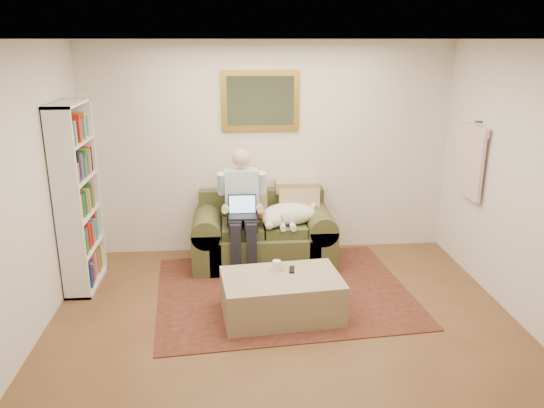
{
  "coord_description": "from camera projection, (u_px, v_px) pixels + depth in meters",
  "views": [
    {
      "loc": [
        -0.48,
        -3.92,
        2.6
      ],
      "look_at": [
        -0.05,
        1.36,
        0.95
      ],
      "focal_mm": 35.0,
      "sensor_mm": 36.0,
      "label": 1
    }
  ],
  "objects": [
    {
      "name": "room_shell",
      "position": [
        287.0,
        200.0,
        4.49
      ],
      "size": [
        4.51,
        5.0,
        2.61
      ],
      "color": "brown",
      "rests_on": "ground"
    },
    {
      "name": "bookshelf",
      "position": [
        77.0,
        198.0,
        5.6
      ],
      "size": [
        0.28,
        0.8,
        2.0
      ],
      "primitive_type": null,
      "color": "white",
      "rests_on": "room_shell"
    },
    {
      "name": "sofa",
      "position": [
        263.0,
        240.0,
        6.39
      ],
      "size": [
        1.67,
        0.85,
        1.0
      ],
      "color": "#424726",
      "rests_on": "room_shell"
    },
    {
      "name": "tv_remote",
      "position": [
        292.0,
        270.0,
        5.24
      ],
      "size": [
        0.07,
        0.16,
        0.02
      ],
      "primitive_type": "cube",
      "rotation": [
        0.0,
        0.0,
        -0.14
      ],
      "color": "black",
      "rests_on": "ottoman"
    },
    {
      "name": "ottoman",
      "position": [
        281.0,
        296.0,
        5.16
      ],
      "size": [
        1.2,
        0.83,
        0.41
      ],
      "primitive_type": "cube",
      "rotation": [
        0.0,
        0.0,
        0.1
      ],
      "color": "tan",
      "rests_on": "room_shell"
    },
    {
      "name": "coffee_mug",
      "position": [
        277.0,
        265.0,
        5.23
      ],
      "size": [
        0.08,
        0.08,
        0.1
      ],
      "primitive_type": "cylinder",
      "color": "white",
      "rests_on": "ottoman"
    },
    {
      "name": "hanging_shirt",
      "position": [
        473.0,
        158.0,
        5.83
      ],
      "size": [
        0.06,
        0.52,
        0.9
      ],
      "primitive_type": null,
      "color": "beige",
      "rests_on": "room_shell"
    },
    {
      "name": "sleeping_dog",
      "position": [
        289.0,
        214.0,
        6.23
      ],
      "size": [
        0.69,
        0.43,
        0.26
      ],
      "primitive_type": null,
      "color": "white",
      "rests_on": "sofa"
    },
    {
      "name": "rug",
      "position": [
        283.0,
        291.0,
        5.72
      ],
      "size": [
        2.83,
        2.35,
        0.01
      ],
      "primitive_type": "cube",
      "rotation": [
        0.0,
        0.0,
        0.09
      ],
      "color": "#341A15",
      "rests_on": "room_shell"
    },
    {
      "name": "seated_man",
      "position": [
        242.0,
        212.0,
        6.1
      ],
      "size": [
        0.55,
        0.79,
        1.4
      ],
      "primitive_type": null,
      "color": "#8CC2D8",
      "rests_on": "sofa"
    },
    {
      "name": "wall_mirror",
      "position": [
        260.0,
        101.0,
        6.32
      ],
      "size": [
        0.94,
        0.04,
        0.72
      ],
      "color": "gold",
      "rests_on": "room_shell"
    },
    {
      "name": "laptop",
      "position": [
        242.0,
        211.0,
        6.03
      ],
      "size": [
        0.32,
        0.26,
        0.23
      ],
      "color": "black",
      "rests_on": "seated_man"
    }
  ]
}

